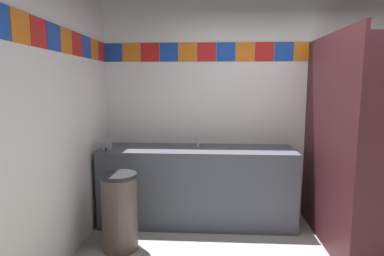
% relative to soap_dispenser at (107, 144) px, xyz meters
% --- Properties ---
extents(wall_back, '(4.36, 0.09, 2.72)m').
position_rel_soap_dispenser_xyz_m(wall_back, '(2.02, 0.53, 0.39)').
color(wall_back, white).
rests_on(wall_back, ground_plane).
extents(wall_side, '(0.09, 3.46, 2.72)m').
position_rel_soap_dispenser_xyz_m(wall_side, '(-0.20, -1.24, 0.39)').
color(wall_side, white).
rests_on(wall_side, ground_plane).
extents(vanity_counter, '(2.23, 0.61, 0.89)m').
position_rel_soap_dispenser_xyz_m(vanity_counter, '(1.00, 0.19, -0.52)').
color(vanity_counter, '#4C515B').
rests_on(vanity_counter, ground_plane).
extents(faucet_center, '(0.04, 0.10, 0.14)m').
position_rel_soap_dispenser_xyz_m(faucet_center, '(1.00, 0.28, -0.03)').
color(faucet_center, silver).
rests_on(faucet_center, vanity_counter).
extents(soap_dispenser, '(0.09, 0.09, 0.16)m').
position_rel_soap_dispenser_xyz_m(soap_dispenser, '(0.00, 0.00, 0.00)').
color(soap_dispenser, gray).
rests_on(soap_dispenser, vanity_counter).
extents(stall_divider, '(0.92, 1.39, 2.12)m').
position_rel_soap_dispenser_xyz_m(stall_divider, '(2.49, -0.46, 0.09)').
color(stall_divider, '#471E23').
rests_on(stall_divider, ground_plane).
extents(toilet, '(0.39, 0.49, 0.74)m').
position_rel_soap_dispenser_xyz_m(toilet, '(2.83, 0.13, -0.67)').
color(toilet, white).
rests_on(toilet, ground_plane).
extents(trash_bin, '(0.35, 0.35, 0.77)m').
position_rel_soap_dispenser_xyz_m(trash_bin, '(0.27, -0.50, -0.59)').
color(trash_bin, brown).
rests_on(trash_bin, ground_plane).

